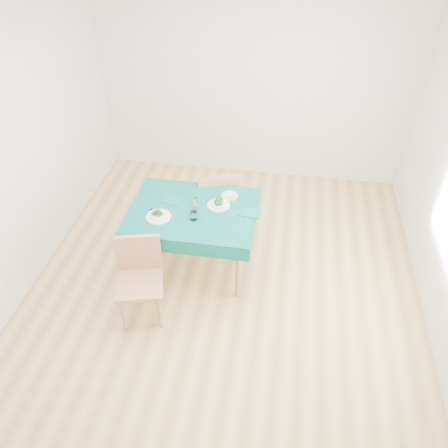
% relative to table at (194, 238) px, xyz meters
% --- Properties ---
extents(room_shell, '(4.02, 4.52, 2.73)m').
position_rel_table_xyz_m(room_shell, '(0.36, -0.28, 0.97)').
color(room_shell, '#AB8047').
rests_on(room_shell, ground).
extents(table, '(1.26, 0.96, 0.76)m').
position_rel_table_xyz_m(table, '(0.00, 0.00, 0.00)').
color(table, '#07524F').
rests_on(table, ground).
extents(chair_near, '(0.52, 0.55, 1.05)m').
position_rel_table_xyz_m(chair_near, '(-0.35, -0.76, 0.14)').
color(chair_near, '#9E704A').
rests_on(chair_near, ground).
extents(chair_far, '(0.60, 0.63, 1.12)m').
position_rel_table_xyz_m(chair_far, '(0.10, 0.67, 0.18)').
color(chair_far, '#9E704A').
rests_on(chair_far, ground).
extents(bowl_near, '(0.25, 0.25, 0.07)m').
position_rel_table_xyz_m(bowl_near, '(-0.30, -0.17, 0.42)').
color(bowl_near, white).
rests_on(bowl_near, table).
extents(bowl_far, '(0.23, 0.23, 0.07)m').
position_rel_table_xyz_m(bowl_far, '(0.25, 0.11, 0.41)').
color(bowl_far, white).
rests_on(bowl_far, table).
extents(fork_near, '(0.06, 0.16, 0.00)m').
position_rel_table_xyz_m(fork_near, '(-0.39, -0.13, 0.38)').
color(fork_near, silver).
rests_on(fork_near, table).
extents(knife_near, '(0.08, 0.18, 0.00)m').
position_rel_table_xyz_m(knife_near, '(-0.17, -0.12, 0.38)').
color(knife_near, silver).
rests_on(knife_near, table).
extents(fork_far, '(0.05, 0.17, 0.00)m').
position_rel_table_xyz_m(fork_far, '(-0.00, 0.14, 0.38)').
color(fork_far, silver).
rests_on(fork_far, table).
extents(knife_far, '(0.04, 0.22, 0.00)m').
position_rel_table_xyz_m(knife_far, '(0.55, 0.02, 0.38)').
color(knife_far, silver).
rests_on(knife_far, table).
extents(napkin_near, '(0.21, 0.17, 0.01)m').
position_rel_table_xyz_m(napkin_near, '(-0.24, 0.11, 0.38)').
color(napkin_near, '#0A5B57').
rests_on(napkin_near, table).
extents(napkin_far, '(0.22, 0.17, 0.01)m').
position_rel_table_xyz_m(napkin_far, '(0.57, 0.04, 0.39)').
color(napkin_far, '#0A5B57').
rests_on(napkin_far, table).
extents(tumbler_center, '(0.06, 0.06, 0.08)m').
position_rel_table_xyz_m(tumbler_center, '(0.01, 0.06, 0.42)').
color(tumbler_center, white).
rests_on(tumbler_center, table).
extents(tumbler_side, '(0.07, 0.07, 0.09)m').
position_rel_table_xyz_m(tumbler_side, '(0.04, -0.14, 0.42)').
color(tumbler_side, white).
rests_on(tumbler_side, table).
extents(side_plate, '(0.18, 0.18, 0.01)m').
position_rel_table_xyz_m(side_plate, '(0.33, 0.29, 0.38)').
color(side_plate, '#97CA62').
rests_on(side_plate, table).
extents(bread_slice, '(0.10, 0.10, 0.01)m').
position_rel_table_xyz_m(bread_slice, '(0.33, 0.29, 0.39)').
color(bread_slice, beige).
rests_on(bread_slice, side_plate).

